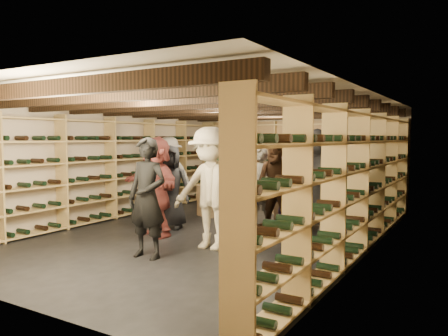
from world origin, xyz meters
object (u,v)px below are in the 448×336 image
object	(u,v)px
person_1	(147,198)
person_8	(277,184)
person_3	(210,188)
person_5	(156,186)
person_4	(336,193)
crate_stack_left	(209,201)
person_10	(219,175)
crate_loose	(277,209)
person_12	(316,179)
crate_stack_right	(288,208)
person_0	(170,187)
person_11	(289,184)
person_6	(238,187)
person_7	(261,186)
person_9	(169,175)
person_2	(235,194)

from	to	relation	value
person_1	person_8	world-z (taller)	person_1
person_3	person_5	bearing A→B (deg)	162.68
person_4	person_5	distance (m)	3.06
crate_stack_left	person_5	bearing A→B (deg)	-84.18
crate_stack_left	person_3	bearing A→B (deg)	-57.01
person_8	person_10	distance (m)	1.72
crate_loose	person_12	size ratio (longest dim) A/B	0.26
crate_stack_right	person_10	distance (m)	1.63
person_0	person_11	distance (m)	2.32
person_3	person_0	bearing A→B (deg)	143.40
person_6	person_10	xyz separation A→B (m)	(-1.06, 1.05, 0.11)
crate_stack_left	person_3	xyz separation A→B (m)	(1.51, -2.33, 0.60)
crate_loose	person_0	xyz separation A→B (m)	(-1.06, -2.58, 0.71)
person_10	crate_stack_left	bearing A→B (deg)	-168.33
person_6	person_11	size ratio (longest dim) A/B	1.00
crate_loose	person_4	size ratio (longest dim) A/B	0.30
crate_stack_right	person_12	size ratio (longest dim) A/B	0.30
person_7	person_0	bearing A→B (deg)	-129.62
person_3	person_10	distance (m)	2.65
person_4	person_11	distance (m)	1.67
person_7	crate_loose	bearing A→B (deg)	108.55
person_9	person_5	bearing A→B (deg)	-66.78
person_4	person_11	size ratio (longest dim) A/B	1.01
person_8	person_11	bearing A→B (deg)	91.32
person_6	person_0	bearing A→B (deg)	-176.23
person_2	person_3	xyz separation A→B (m)	(-0.14, -0.53, 0.14)
person_4	person_12	world-z (taller)	person_12
person_0	person_3	distance (m)	1.72
crate_loose	person_8	size ratio (longest dim) A/B	0.29
person_4	person_8	bearing A→B (deg)	162.59
person_7	crate_stack_left	bearing A→B (deg)	178.10
person_1	person_3	distance (m)	1.03
person_5	person_12	distance (m)	3.01
crate_stack_right	person_4	world-z (taller)	person_4
person_0	person_3	world-z (taller)	person_3
person_0	person_5	xyz separation A→B (m)	(0.17, -0.61, 0.08)
person_11	person_12	distance (m)	0.57
person_1	person_4	size ratio (longest dim) A/B	1.04
crate_stack_right	person_2	xyz separation A→B (m)	(-0.01, -2.23, 0.54)
person_7	person_9	distance (m)	2.49
person_0	person_12	world-z (taller)	person_12
crate_stack_left	person_3	world-z (taller)	person_3
person_8	person_11	size ratio (longest dim) A/B	1.05
crate_stack_left	person_9	size ratio (longest dim) A/B	0.39
crate_stack_left	person_8	xyz separation A→B (m)	(1.86, -0.58, 0.52)
person_8	person_12	bearing A→B (deg)	47.60
crate_loose	person_10	bearing A→B (deg)	-127.39
person_3	person_10	size ratio (longest dim) A/B	1.02
person_1	person_12	world-z (taller)	person_12
person_2	person_6	bearing A→B (deg)	124.28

